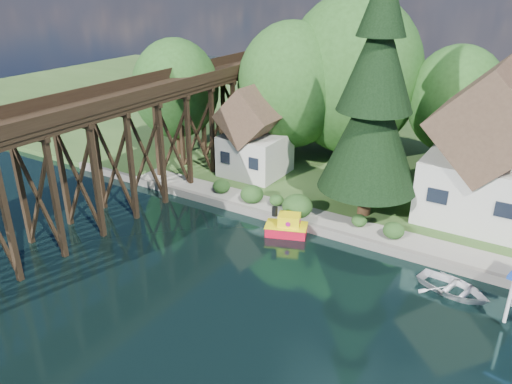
# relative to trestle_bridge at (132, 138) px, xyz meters

# --- Properties ---
(ground) EXTENTS (140.00, 140.00, 0.00)m
(ground) POSITION_rel_trestle_bridge_xyz_m (16.00, -5.17, -5.35)
(ground) COLOR black
(ground) RESTS_ON ground
(bank) EXTENTS (140.00, 52.00, 0.50)m
(bank) POSITION_rel_trestle_bridge_xyz_m (16.00, 28.83, -5.10)
(bank) COLOR #2D4B1E
(bank) RESTS_ON ground
(seawall) EXTENTS (60.00, 0.40, 0.62)m
(seawall) POSITION_rel_trestle_bridge_xyz_m (20.00, 2.83, -5.04)
(seawall) COLOR slate
(seawall) RESTS_ON ground
(promenade) EXTENTS (50.00, 2.60, 0.06)m
(promenade) POSITION_rel_trestle_bridge_xyz_m (22.00, 4.13, -4.82)
(promenade) COLOR gray
(promenade) RESTS_ON bank
(trestle_bridge) EXTENTS (4.12, 44.18, 9.30)m
(trestle_bridge) POSITION_rel_trestle_bridge_xyz_m (0.00, 0.00, 0.00)
(trestle_bridge) COLOR black
(trestle_bridge) RESTS_ON ground
(house_left) EXTENTS (7.64, 8.64, 11.02)m
(house_left) POSITION_rel_trestle_bridge_xyz_m (23.00, 10.83, -0.21)
(house_left) COLOR beige
(house_left) RESTS_ON bank
(shed) EXTENTS (5.09, 5.40, 7.85)m
(shed) POSITION_rel_trestle_bridge_xyz_m (5.00, 9.33, -1.52)
(shed) COLOR beige
(shed) RESTS_ON bank
(bg_trees) EXTENTS (49.90, 13.30, 10.57)m
(bg_trees) POSITION_rel_trestle_bridge_xyz_m (17.00, 16.08, 1.94)
(bg_trees) COLOR #382314
(bg_trees) RESTS_ON bank
(shrubs) EXTENTS (15.76, 2.47, 1.70)m
(shrubs) POSITION_rel_trestle_bridge_xyz_m (11.40, 4.09, -4.12)
(shrubs) COLOR #1A3C15
(shrubs) RESTS_ON bank
(conifer) EXTENTS (6.99, 6.99, 17.21)m
(conifer) POSITION_rel_trestle_bridge_xyz_m (16.02, 6.66, 3.44)
(conifer) COLOR #382314
(conifer) RESTS_ON bank
(tugboat) EXTENTS (3.21, 2.45, 2.07)m
(tugboat) POSITION_rel_trestle_bridge_xyz_m (12.37, 1.64, -4.73)
(tugboat) COLOR red
(tugboat) RESTS_ON ground
(boat_white_a) EXTENTS (4.62, 3.77, 0.84)m
(boat_white_a) POSITION_rel_trestle_bridge_xyz_m (23.65, 0.58, -4.93)
(boat_white_a) COLOR white
(boat_white_a) RESTS_ON ground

